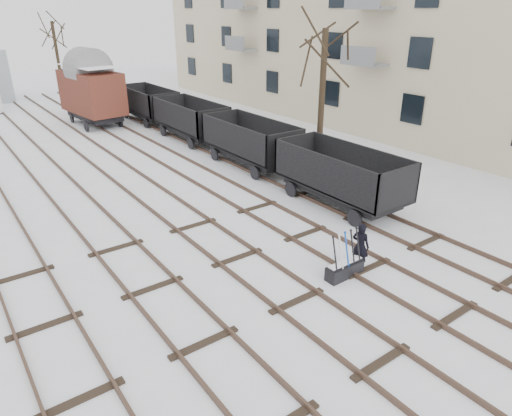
{
  "coord_description": "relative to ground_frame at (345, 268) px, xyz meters",
  "views": [
    {
      "loc": [
        -7.22,
        -7.97,
        7.58
      ],
      "look_at": [
        1.34,
        3.79,
        1.2
      ],
      "focal_mm": 32.0,
      "sensor_mm": 36.0,
      "label": 1
    }
  ],
  "objects": [
    {
      "name": "freight_wagon_a",
      "position": [
        3.95,
        4.14,
        0.62
      ],
      "size": [
        2.32,
        5.8,
        2.37
      ],
      "color": "black",
      "rests_on": "ground"
    },
    {
      "name": "tree_far_right",
      "position": [
        2.56,
        41.27,
        2.96
      ],
      "size": [
        0.3,
        0.3,
        6.49
      ],
      "primitive_type": "cylinder",
      "color": "black",
      "rests_on": "ground"
    },
    {
      "name": "ground_frame",
      "position": [
        0.0,
        0.0,
        0.0
      ],
      "size": [
        1.3,
        0.43,
        1.49
      ],
      "rotation": [
        0.0,
        0.0,
        0.01
      ],
      "color": "black",
      "rests_on": "ground"
    },
    {
      "name": "worker",
      "position": [
        0.75,
        0.1,
        0.49
      ],
      "size": [
        0.53,
        0.66,
        1.56
      ],
      "primitive_type": "imported",
      "rotation": [
        0.0,
        0.0,
        1.9
      ],
      "color": "black",
      "rests_on": "ground"
    },
    {
      "name": "box_van_wagon",
      "position": [
        0.4,
        24.49,
        2.08
      ],
      "size": [
        3.41,
        5.6,
        4.05
      ],
      "rotation": [
        0.0,
        0.0,
        0.12
      ],
      "color": "black",
      "rests_on": "ground"
    },
    {
      "name": "freight_wagon_b",
      "position": [
        3.95,
        10.54,
        0.62
      ],
      "size": [
        2.32,
        5.8,
        2.37
      ],
      "color": "black",
      "rests_on": "ground"
    },
    {
      "name": "tree_near",
      "position": [
        6.47,
        8.08,
        3.1
      ],
      "size": [
        0.3,
        0.3,
        6.76
      ],
      "primitive_type": "cylinder",
      "color": "black",
      "rests_on": "ground"
    },
    {
      "name": "apartment_block",
      "position": [
        17.91,
        13.85,
        7.76
      ],
      "size": [
        10.12,
        45.0,
        16.1
      ],
      "color": "beige",
      "rests_on": "ground"
    },
    {
      "name": "tracks",
      "position": [
        -2.05,
        13.52,
        -0.21
      ],
      "size": [
        13.9,
        52.0,
        0.16
      ],
      "color": "black",
      "rests_on": "ground"
    },
    {
      "name": "freight_wagon_d",
      "position": [
        3.95,
        23.34,
        0.62
      ],
      "size": [
        2.32,
        5.8,
        2.37
      ],
      "color": "black",
      "rests_on": "ground"
    },
    {
      "name": "freight_wagon_c",
      "position": [
        3.95,
        16.94,
        0.62
      ],
      "size": [
        2.32,
        5.8,
        2.37
      ],
      "color": "black",
      "rests_on": "ground"
    },
    {
      "name": "ground",
      "position": [
        -2.05,
        -0.15,
        -0.28
      ],
      "size": [
        120.0,
        120.0,
        0.0
      ],
      "primitive_type": "plane",
      "color": "white",
      "rests_on": "ground"
    }
  ]
}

